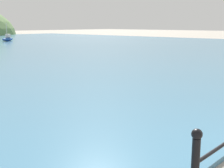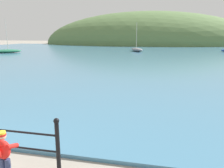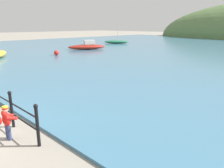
# 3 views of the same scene
# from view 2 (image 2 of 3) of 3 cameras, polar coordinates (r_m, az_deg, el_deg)

# --- Properties ---
(water) EXTENTS (80.00, 60.00, 0.10)m
(water) POSITION_cam_2_polar(r_m,az_deg,el_deg) (34.68, 5.28, 8.03)
(water) COLOR teal
(water) RESTS_ON ground
(far_hillside) EXTENTS (65.41, 35.97, 19.81)m
(far_hillside) POSITION_cam_2_polar(r_m,az_deg,el_deg) (70.76, 8.98, 10.25)
(far_hillside) COLOR #567542
(far_hillside) RESTS_ON ground
(child_in_coat) EXTENTS (0.39, 0.53, 1.00)m
(child_in_coat) POSITION_cam_2_polar(r_m,az_deg,el_deg) (5.01, -26.66, -15.34)
(child_in_coat) COLOR navy
(child_in_coat) RESTS_ON ground
(boat_blue_hull) EXTENTS (4.09, 3.81, 5.22)m
(boat_blue_hull) POSITION_cam_2_polar(r_m,az_deg,el_deg) (38.09, -25.80, 7.77)
(boat_blue_hull) COLOR #287551
(boat_blue_hull) RESTS_ON water
(boat_far_left) EXTENTS (2.94, 3.83, 4.77)m
(boat_far_left) POSITION_cam_2_polar(r_m,az_deg,el_deg) (37.59, 6.47, 8.93)
(boat_far_left) COLOR gray
(boat_far_left) RESTS_ON water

